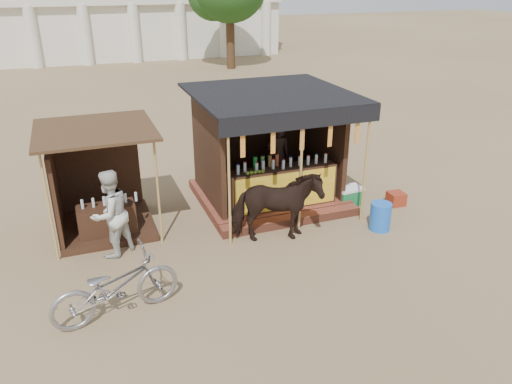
% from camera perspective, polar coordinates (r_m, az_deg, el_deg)
% --- Properties ---
extents(ground, '(120.00, 120.00, 0.00)m').
position_cam_1_polar(ground, '(9.67, 3.37, -9.59)').
color(ground, '#846B4C').
rests_on(ground, ground).
extents(main_stall, '(3.60, 3.61, 2.78)m').
position_cam_1_polar(main_stall, '(12.34, 1.57, 3.43)').
color(main_stall, brown).
rests_on(main_stall, ground).
extents(secondary_stall, '(2.40, 2.40, 2.38)m').
position_cam_1_polar(secondary_stall, '(11.49, -17.94, -0.29)').
color(secondary_stall, '#392014').
rests_on(secondary_stall, ground).
extents(cow, '(2.00, 1.22, 1.58)m').
position_cam_1_polar(cow, '(10.50, 2.32, -1.75)').
color(cow, black).
rests_on(cow, ground).
extents(motorbike, '(2.26, 1.15, 1.13)m').
position_cam_1_polar(motorbike, '(8.68, -15.77, -10.36)').
color(motorbike, gray).
rests_on(motorbike, ground).
extents(bystander, '(1.13, 1.08, 1.83)m').
position_cam_1_polar(bystander, '(10.34, -16.31, -2.41)').
color(bystander, beige).
rests_on(bystander, ground).
extents(blue_barrel, '(0.54, 0.54, 0.63)m').
position_cam_1_polar(blue_barrel, '(11.50, 14.02, -2.72)').
color(blue_barrel, blue).
rests_on(blue_barrel, ground).
extents(red_crate, '(0.40, 0.40, 0.32)m').
position_cam_1_polar(red_crate, '(12.89, 15.71, -0.73)').
color(red_crate, maroon).
rests_on(red_crate, ground).
extents(cooler, '(0.67, 0.49, 0.46)m').
position_cam_1_polar(cooler, '(12.60, 10.56, -0.44)').
color(cooler, '#186F39').
rests_on(cooler, ground).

